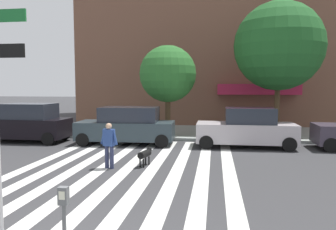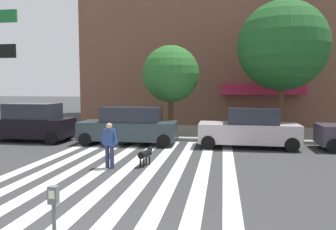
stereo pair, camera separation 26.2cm
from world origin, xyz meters
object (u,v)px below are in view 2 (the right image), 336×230
Objects in this scene: dog_on_leash at (146,154)px; pedestrian_dog_walker at (109,143)px; parked_car_behind_first at (129,126)px; street_tree_middle at (283,46)px; parked_car_third_in_line at (249,129)px; street_tree_nearest at (171,74)px; parking_meter_second_along at (54,219)px; parked_car_near_curb at (31,123)px.

pedestrian_dog_walker is at bearing -154.85° from dog_on_leash.
street_tree_middle is (7.93, 3.18, 4.25)m from parked_car_behind_first.
street_tree_nearest is at bearing 148.91° from parked_car_third_in_line.
parked_car_behind_first is (-2.31, 11.84, -0.10)m from parking_meter_second_along.
pedestrian_dog_walker is (-7.23, -8.15, -4.26)m from street_tree_middle.
parked_car_third_in_line is at bearing -121.64° from street_tree_middle.
parked_car_third_in_line is 7.23m from pedestrian_dog_walker.
parked_car_near_curb is 0.90× the size of parked_car_behind_first.
parked_car_behind_first is at bearing -158.11° from street_tree_middle.
parking_meter_second_along is at bearing -107.17° from parked_car_third_in_line.
street_tree_nearest is 7.65m from dog_on_leash.
parked_car_behind_first is 3.01× the size of pedestrian_dog_walker.
parked_car_behind_first is 5.96m from parked_car_third_in_line.
parking_meter_second_along is at bearing -76.85° from pedestrian_dog_walker.
parked_car_behind_first reaches higher than pedestrian_dog_walker.
street_tree_nearest is at bearing 82.10° from pedestrian_dog_walker.
parked_car_near_curb is 7.92m from pedestrian_dog_walker.
dog_on_leash is at bearing 25.15° from pedestrian_dog_walker.
parking_meter_second_along is 12.06m from parked_car_behind_first.
parked_car_third_in_line reaches higher than dog_on_leash.
parked_car_third_in_line is at bearing 72.83° from parking_meter_second_along.
parked_car_behind_first is 0.66× the size of street_tree_middle.
parked_car_near_curb is 2.71× the size of pedestrian_dog_walker.
pedestrian_dog_walker reaches higher than dog_on_leash.
street_tree_middle is 7.16× the size of dog_on_leash.
parked_car_third_in_line is 2.86× the size of pedestrian_dog_walker.
dog_on_leash is (-4.07, -4.40, -0.46)m from parked_car_third_in_line.
parked_car_behind_first is at bearing 101.03° from parking_meter_second_along.
street_tree_nearest is 8.05m from pedestrian_dog_walker.
parked_car_third_in_line reaches higher than parked_car_behind_first.
parking_meter_second_along is 0.29× the size of parked_car_third_in_line.
parked_car_near_curb reaches higher than dog_on_leash.
street_tree_nearest is 4.88× the size of dog_on_leash.
dog_on_leash is (0.15, -6.95, -3.20)m from street_tree_nearest.
dog_on_leash is (7.37, -4.40, -0.54)m from parked_car_near_curb.
dog_on_leash is (1.19, 0.56, -0.48)m from pedestrian_dog_walker.
parked_car_behind_first is 0.96× the size of street_tree_nearest.
parked_car_third_in_line is 5.68m from street_tree_middle.
street_tree_middle is (13.40, 3.19, 4.20)m from parked_car_near_curb.
dog_on_leash is at bearing -128.49° from street_tree_middle.
parked_car_behind_first is at bearing 0.03° from parked_car_near_curb.
parking_meter_second_along is 7.47m from dog_on_leash.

